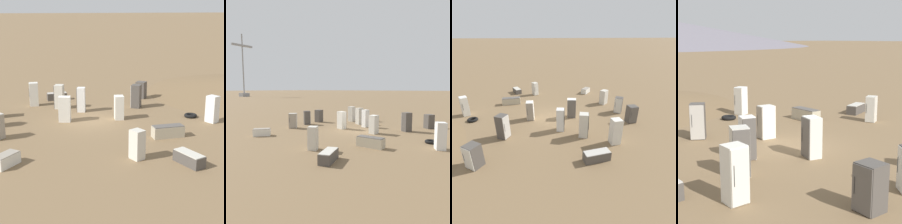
# 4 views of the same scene
# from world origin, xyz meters

# --- Properties ---
(ground_plane) EXTENTS (1000.00, 1000.00, 0.00)m
(ground_plane) POSITION_xyz_m (0.00, 0.00, 0.00)
(ground_plane) COLOR brown
(discarded_fridge_0) EXTENTS (0.80, 0.91, 1.76)m
(discarded_fridge_0) POSITION_xyz_m (-0.40, -1.72, 0.88)
(discarded_fridge_0) COLOR silver
(discarded_fridge_0) RESTS_ON ground_plane
(discarded_fridge_2) EXTENTS (0.86, 0.80, 1.57)m
(discarded_fridge_2) POSITION_xyz_m (7.09, 1.05, 0.78)
(discarded_fridge_2) COLOR beige
(discarded_fridge_2) RESTS_ON ground_plane
(discarded_fridge_4) EXTENTS (0.77, 0.80, 1.49)m
(discarded_fridge_4) POSITION_xyz_m (-2.56, -6.55, 0.74)
(discarded_fridge_4) COLOR #4C4742
(discarded_fridge_4) RESTS_ON ground_plane
(discarded_fridge_5) EXTENTS (0.98, 0.98, 1.80)m
(discarded_fridge_5) POSITION_xyz_m (-2.75, 4.14, 0.90)
(discarded_fridge_5) COLOR #4C4742
(discarded_fridge_5) RESTS_ON ground_plane
(discarded_fridge_6) EXTENTS (1.80, 1.17, 0.62)m
(discarded_fridge_6) POSITION_xyz_m (8.40, 3.35, 0.31)
(discarded_fridge_6) COLOR #4C4742
(discarded_fridge_6) RESTS_ON ground_plane
(discarded_fridge_7) EXTENTS (0.93, 0.86, 1.84)m
(discarded_fridge_7) POSITION_xyz_m (2.20, 7.98, 0.92)
(discarded_fridge_7) COLOR white
(discarded_fridge_7) RESTS_ON ground_plane
(discarded_fridge_8) EXTENTS (0.71, 1.92, 0.72)m
(discarded_fridge_8) POSITION_xyz_m (4.33, 3.90, 0.36)
(discarded_fridge_8) COLOR #B2A88E
(discarded_fridge_8) RESTS_ON ground_plane
(discarded_fridge_9) EXTENTS (0.84, 0.70, 1.67)m
(discarded_fridge_9) POSITION_xyz_m (-0.06, 2.03, 0.84)
(discarded_fridge_9) COLOR silver
(discarded_fridge_9) RESTS_ON ground_plane
(discarded_fridge_10) EXTENTS (0.65, 0.71, 1.86)m
(discarded_fridge_10) POSITION_xyz_m (-5.28, -3.55, 0.93)
(discarded_fridge_10) COLOR silver
(discarded_fridge_10) RESTS_ON ground_plane
(discarded_fridge_11) EXTENTS (0.74, 0.75, 1.84)m
(discarded_fridge_11) POSITION_xyz_m (-2.63, -0.21, 0.92)
(discarded_fridge_11) COLOR white
(discarded_fridge_11) RESTS_ON ground_plane
(discarded_fridge_12) EXTENTS (0.83, 0.87, 1.86)m
(discarded_fridge_12) POSITION_xyz_m (-3.94, -1.69, 0.93)
(discarded_fridge_12) COLOR beige
(discarded_fridge_12) RESTS_ON ground_plane
(scrap_tire) EXTENTS (0.91, 0.91, 0.23)m
(scrap_tire) POSITION_xyz_m (0.75, 7.12, 0.12)
(scrap_tire) COLOR black
(scrap_tire) RESTS_ON ground_plane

